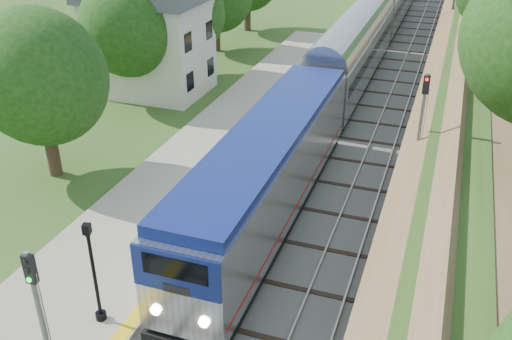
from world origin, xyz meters
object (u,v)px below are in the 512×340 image
(station_building, at_px, (150,38))
(signal_farside, at_px, (422,117))
(lamppost_far, at_px, (95,279))
(signal_platform, at_px, (40,311))

(station_building, bearing_deg, signal_farside, -21.80)
(lamppost_far, xyz_separation_m, signal_farside, (9.69, 15.26, 1.55))
(signal_farside, bearing_deg, station_building, 158.20)
(lamppost_far, relative_size, signal_platform, 0.76)
(station_building, xyz_separation_m, signal_platform, (11.10, -26.70, -0.37))
(station_building, distance_m, signal_farside, 21.75)
(lamppost_far, xyz_separation_m, signal_platform, (0.59, -3.36, 1.49))
(station_building, distance_m, lamppost_far, 25.66)
(signal_farside, bearing_deg, signal_platform, -116.05)
(signal_platform, relative_size, signal_farside, 0.91)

